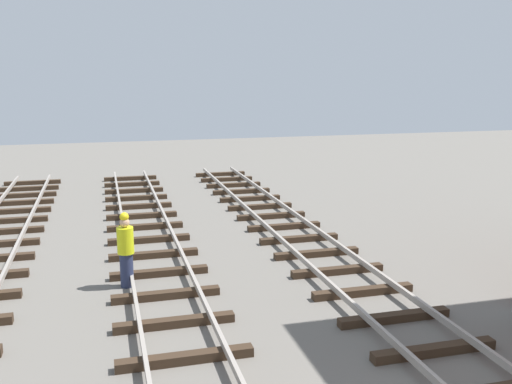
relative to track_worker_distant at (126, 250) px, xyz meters
The scene contains 1 object.
track_worker_distant is the anchor object (origin of this frame).
Camera 1 is at (-4.60, -4.83, 5.13)m, focal length 40.23 mm.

